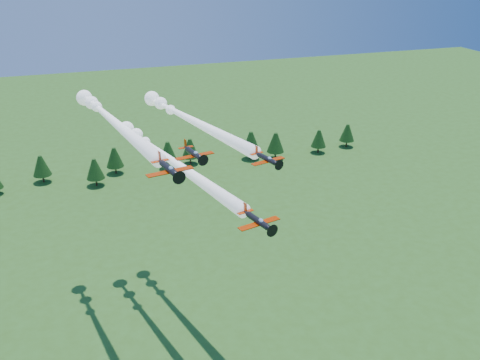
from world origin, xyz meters
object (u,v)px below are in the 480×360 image
object	(u,v)px
plane_right	(188,118)
plane_slot	(194,154)
plane_lead	(167,157)
plane_left	(110,118)

from	to	relation	value
plane_right	plane_slot	distance (m)	26.47
plane_lead	plane_left	distance (m)	14.11
plane_left	plane_slot	xyz separation A→B (m)	(12.15, -23.14, -0.84)
plane_lead	plane_right	bearing A→B (deg)	33.61
plane_lead	plane_right	size ratio (longest dim) A/B	1.15
plane_lead	plane_slot	bearing A→B (deg)	-99.80
plane_left	plane_slot	bearing A→B (deg)	-73.71
plane_slot	plane_right	bearing A→B (deg)	68.04
plane_slot	plane_lead	bearing A→B (deg)	83.52
plane_lead	plane_left	size ratio (longest dim) A/B	1.07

